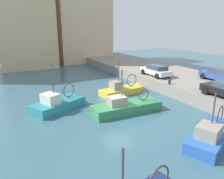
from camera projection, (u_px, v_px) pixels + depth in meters
water_surface at (118, 114)px, 18.56m from camera, size 80.00×80.00×0.00m
quay_wall at (211, 89)px, 23.63m from camera, size 9.00×56.00×1.20m
fishing_boat_teal at (62, 107)px, 19.95m from camera, size 5.85×4.04×5.19m
fishing_boat_green at (130, 110)px, 19.18m from camera, size 6.87×2.37×4.59m
fishing_boat_blue at (213, 138)px, 14.44m from camera, size 6.12×3.82×4.22m
fishing_boat_yellow at (124, 92)px, 24.27m from camera, size 5.79×2.28×4.60m
parked_car_blue at (220, 75)px, 24.35m from camera, size 2.09×4.37×1.45m
parked_car_white at (156, 70)px, 26.85m from camera, size 2.00×4.11×1.31m
mooring_bollard_mid at (169, 82)px, 23.18m from camera, size 0.28×0.28×0.55m
waterfront_building_west_mid at (82, 18)px, 42.78m from camera, size 10.56×6.61×16.81m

